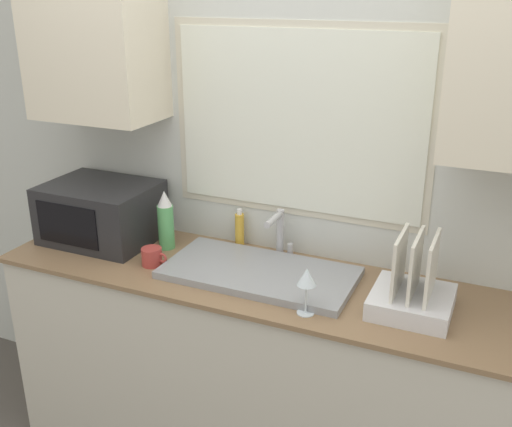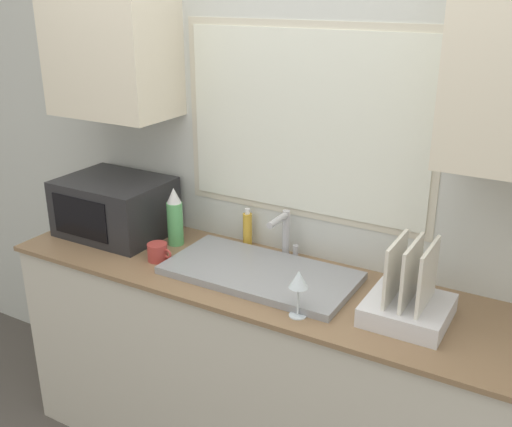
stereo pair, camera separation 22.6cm
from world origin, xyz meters
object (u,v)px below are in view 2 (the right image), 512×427
at_px(spray_bottle, 175,217).
at_px(mug_near_sink, 158,252).
at_px(soap_bottle, 247,229).
at_px(microwave, 115,207).
at_px(faucet, 285,231).
at_px(dish_rack, 408,301).
at_px(wine_glass, 299,281).

xyz_separation_m(spray_bottle, mug_near_sink, (0.04, -0.18, -0.09)).
bearing_deg(soap_bottle, microwave, -163.82).
distance_m(microwave, spray_bottle, 0.32).
xyz_separation_m(spray_bottle, soap_bottle, (0.29, 0.14, -0.05)).
height_order(faucet, dish_rack, dish_rack).
relative_size(microwave, spray_bottle, 1.81).
height_order(dish_rack, wine_glass, dish_rack).
bearing_deg(faucet, wine_glass, -56.73).
bearing_deg(soap_bottle, mug_near_sink, -128.24).
relative_size(faucet, spray_bottle, 0.78).
distance_m(spray_bottle, soap_bottle, 0.33).
height_order(dish_rack, soap_bottle, dish_rack).
bearing_deg(mug_near_sink, wine_glass, -8.97).
bearing_deg(spray_bottle, faucet, 12.66).
relative_size(dish_rack, wine_glass, 1.64).
relative_size(soap_bottle, mug_near_sink, 1.55).
bearing_deg(soap_bottle, wine_glass, -42.99).
bearing_deg(faucet, microwave, -169.91).
bearing_deg(faucet, dish_rack, -20.71).
distance_m(microwave, soap_bottle, 0.63).
xyz_separation_m(faucet, wine_glass, (0.26, -0.40, 0.01)).
bearing_deg(wine_glass, soap_bottle, 137.01).
bearing_deg(wine_glass, microwave, 166.64).
bearing_deg(wine_glass, faucet, 123.27).
bearing_deg(dish_rack, wine_glass, -153.17).
distance_m(dish_rack, mug_near_sink, 1.05).
distance_m(faucet, mug_near_sink, 0.54).
height_order(faucet, microwave, microwave).
distance_m(soap_bottle, wine_glass, 0.63).
relative_size(microwave, mug_near_sink, 4.19).
bearing_deg(faucet, mug_near_sink, -147.68).
bearing_deg(soap_bottle, faucet, -9.21).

